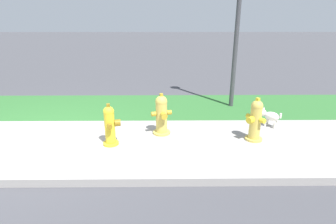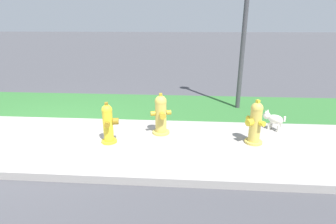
{
  "view_description": "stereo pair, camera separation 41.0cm",
  "coord_description": "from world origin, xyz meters",
  "px_view_note": "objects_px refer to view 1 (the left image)",
  "views": [
    {
      "loc": [
        2.39,
        -4.28,
        2.07
      ],
      "look_at": [
        2.44,
        0.6,
        0.4
      ],
      "focal_mm": 28.0,
      "sensor_mm": 36.0,
      "label": 1
    },
    {
      "loc": [
        2.8,
        -4.27,
        2.07
      ],
      "look_at": [
        2.44,
        0.6,
        0.4
      ],
      "focal_mm": 28.0,
      "sensor_mm": 36.0,
      "label": 2
    }
  ],
  "objects_px": {
    "fire_hydrant_by_grass_verge": "(255,120)",
    "fire_hydrant_near_corner": "(110,126)",
    "fire_hydrant_far_end": "(162,115)",
    "small_white_dog": "(270,116)"
  },
  "relations": [
    {
      "from": "fire_hydrant_by_grass_verge",
      "to": "fire_hydrant_near_corner",
      "type": "distance_m",
      "value": 2.6
    },
    {
      "from": "fire_hydrant_by_grass_verge",
      "to": "small_white_dog",
      "type": "bearing_deg",
      "value": -73.83
    },
    {
      "from": "fire_hydrant_far_end",
      "to": "fire_hydrant_near_corner",
      "type": "height_order",
      "value": "fire_hydrant_far_end"
    },
    {
      "from": "fire_hydrant_by_grass_verge",
      "to": "fire_hydrant_near_corner",
      "type": "bearing_deg",
      "value": 58.61
    },
    {
      "from": "fire_hydrant_near_corner",
      "to": "fire_hydrant_by_grass_verge",
      "type": "bearing_deg",
      "value": 81.53
    },
    {
      "from": "fire_hydrant_far_end",
      "to": "small_white_dog",
      "type": "bearing_deg",
      "value": 172.18
    },
    {
      "from": "small_white_dog",
      "to": "fire_hydrant_near_corner",
      "type": "bearing_deg",
      "value": 57.77
    },
    {
      "from": "fire_hydrant_by_grass_verge",
      "to": "fire_hydrant_near_corner",
      "type": "xyz_separation_m",
      "value": [
        -2.6,
        -0.16,
        -0.03
      ]
    },
    {
      "from": "fire_hydrant_by_grass_verge",
      "to": "small_white_dog",
      "type": "relative_size",
      "value": 2.06
    },
    {
      "from": "fire_hydrant_by_grass_verge",
      "to": "fire_hydrant_far_end",
      "type": "distance_m",
      "value": 1.73
    }
  ]
}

